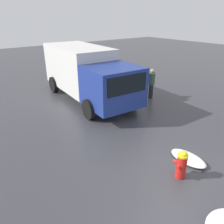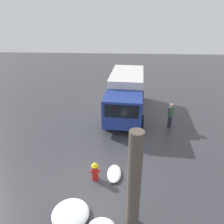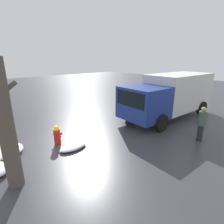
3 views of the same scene
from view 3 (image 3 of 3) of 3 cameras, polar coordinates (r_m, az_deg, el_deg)
name	(u,v)px [view 3 (image 3 of 3)]	position (r m, az deg, el deg)	size (l,w,h in m)	color
ground_plane	(58,144)	(8.19, -17.25, -9.99)	(60.00, 60.00, 0.00)	#38383D
fire_hydrant	(57,135)	(8.00, -17.51, -7.15)	(0.39, 0.49, 0.86)	red
tree_trunk	(6,127)	(5.53, -31.31, -4.18)	(0.68, 0.44, 3.69)	brown
delivery_truck	(170,94)	(11.54, 18.51, 5.51)	(6.85, 2.90, 2.67)	navy
pedestrian	(202,123)	(8.77, 27.23, -3.12)	(0.35, 0.35, 1.60)	#23232D
snow_pile_by_hydrant	(73,147)	(7.61, -12.51, -10.96)	(1.19, 0.62, 0.19)	white
snow_pile_curbside	(4,151)	(8.20, -31.87, -10.79)	(1.40, 1.34, 0.29)	white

